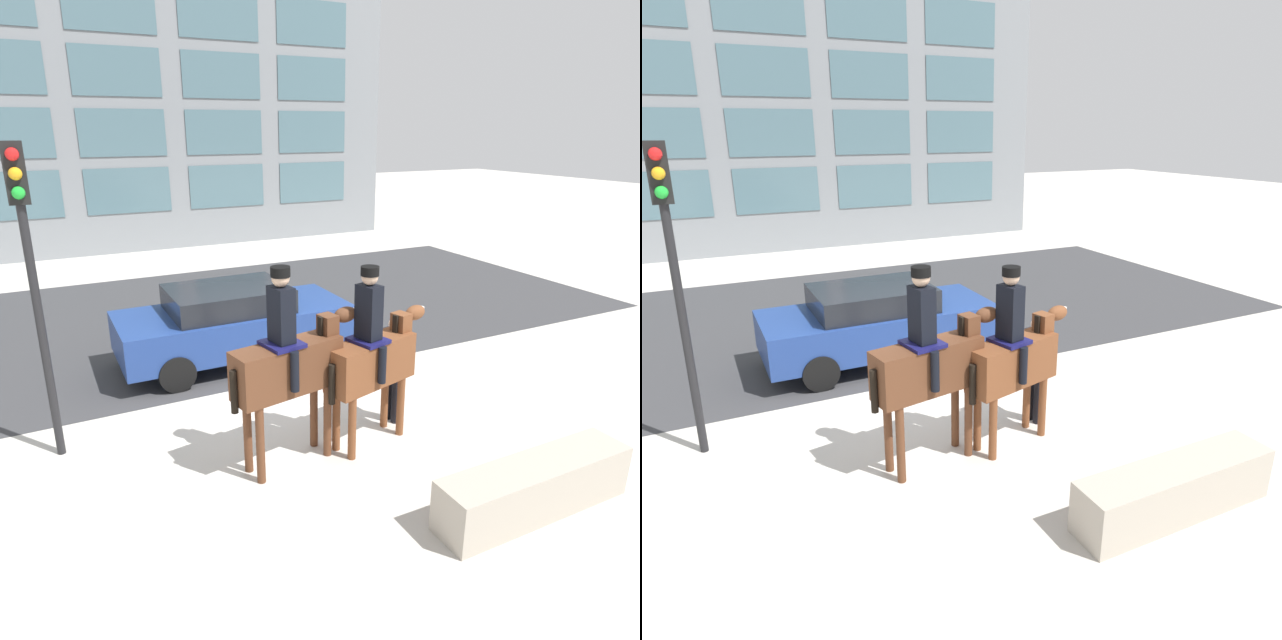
% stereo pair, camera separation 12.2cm
% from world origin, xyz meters
% --- Properties ---
extents(ground_plane, '(80.00, 80.00, 0.00)m').
position_xyz_m(ground_plane, '(0.00, 0.00, 0.00)').
color(ground_plane, beige).
extents(road_surface, '(20.09, 8.50, 0.01)m').
position_xyz_m(road_surface, '(0.00, 4.75, 0.00)').
color(road_surface, '#38383A').
rests_on(road_surface, ground_plane).
extents(office_building_facade, '(20.09, 0.33, 15.08)m').
position_xyz_m(office_building_facade, '(-0.00, 12.99, 7.55)').
color(office_building_facade, gray).
rests_on(office_building_facade, ground_plane).
extents(mounted_horse_lead, '(1.91, 0.69, 2.69)m').
position_xyz_m(mounted_horse_lead, '(-0.56, -1.92, 1.43)').
color(mounted_horse_lead, '#59331E').
rests_on(mounted_horse_lead, ground_plane).
extents(mounted_horse_companion, '(1.80, 0.77, 2.56)m').
position_xyz_m(mounted_horse_companion, '(0.66, -1.94, 1.30)').
color(mounted_horse_companion, brown).
rests_on(mounted_horse_companion, ground_plane).
extents(pedestrian_bystander, '(0.82, 0.55, 1.65)m').
position_xyz_m(pedestrian_bystander, '(1.26, -1.59, 0.97)').
color(pedestrian_bystander, black).
rests_on(pedestrian_bystander, ground_plane).
extents(street_car_near_lane, '(4.27, 1.89, 1.46)m').
position_xyz_m(street_car_near_lane, '(-0.08, 1.76, 0.77)').
color(street_car_near_lane, navy).
rests_on(street_car_near_lane, ground_plane).
extents(traffic_light, '(0.24, 0.29, 4.10)m').
position_xyz_m(traffic_light, '(-3.28, -0.31, 2.74)').
color(traffic_light, black).
rests_on(traffic_light, ground_plane).
extents(planter_ledge, '(2.54, 0.56, 0.63)m').
position_xyz_m(planter_ledge, '(1.51, -4.14, 0.32)').
color(planter_ledge, '#ADA393').
rests_on(planter_ledge, ground_plane).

